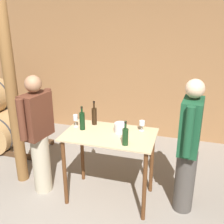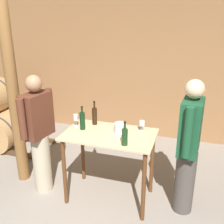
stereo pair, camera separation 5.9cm
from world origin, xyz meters
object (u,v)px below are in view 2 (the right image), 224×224
Objects in this scene: wine_glass_near_left at (76,118)px; wine_glass_near_center at (142,124)px; wooden_post at (13,92)px; ice_bucket at (120,128)px; wine_bottle_center at (125,136)px; person_host at (188,146)px; person_visitor_with_scarf at (39,133)px; wine_bottle_left at (95,115)px; wine_bottle_far_left at (82,120)px.

wine_glass_near_center is at bearing 8.25° from wine_glass_near_left.
wooden_post is 1.53m from ice_bucket.
wine_glass_near_center is (0.11, 0.43, -0.01)m from wine_bottle_center.
wine_glass_near_center is at bearing 75.96° from wine_bottle_center.
wine_glass_near_left is at bearing 178.89° from person_host.
wooden_post is 0.67m from person_visitor_with_scarf.
wine_bottle_left is 0.65m from wine_glass_near_center.
person_visitor_with_scarf is (-1.19, 0.12, -0.18)m from wine_bottle_center.
wine_bottle_center is 1.21m from person_visitor_with_scarf.
wooden_post is 1.77m from wine_glass_near_center.
ice_bucket is 0.84m from person_host.
wine_glass_near_left reaches higher than ice_bucket.
person_host is at bearing -8.17° from wine_bottle_left.
wooden_post is 2.36m from person_host.
wine_bottle_far_left reaches higher than ice_bucket.
person_host is (1.43, -0.03, -0.17)m from wine_glass_near_left.
person_host is (0.83, -0.03, -0.11)m from ice_bucket.
wine_bottle_center is at bearing -22.45° from wine_bottle_far_left.
wine_glass_near_left is (-0.20, -0.15, -0.00)m from wine_bottle_left.
ice_bucket is (0.40, -0.14, -0.06)m from wine_bottle_left.
wine_bottle_far_left is at bearing -24.33° from wine_glass_near_left.
wine_bottle_left reaches higher than wine_glass_near_center.
wine_bottle_left reaches higher than wine_bottle_center.
person_host reaches higher than wine_bottle_far_left.
wine_glass_near_center is at bearing 25.52° from ice_bucket.
person_host is 1.89m from person_visitor_with_scarf.
wine_bottle_left reaches higher than wine_glass_near_left.
wooden_post is at bearing -169.60° from wine_bottle_left.
person_visitor_with_scarf is (-1.30, -0.31, -0.17)m from wine_glass_near_center.
wine_bottle_far_left is 0.49m from ice_bucket.
person_host is at bearing 1.07° from wine_bottle_far_left.
wine_glass_near_left is 1.12× the size of ice_bucket.
wooden_post is at bearing -177.86° from ice_bucket.
wine_bottle_far_left is 0.62m from person_visitor_with_scarf.
wooden_post is at bearing -174.25° from wine_glass_near_center.
person_visitor_with_scarf is at bearing 174.10° from wine_bottle_center.
wine_glass_near_center is 0.62m from person_host.
wooden_post is at bearing -176.67° from wine_glass_near_left.
wine_glass_near_left is 0.10× the size of person_visitor_with_scarf.
wine_bottle_far_left is at bearing 13.38° from person_visitor_with_scarf.
wine_bottle_left is at bearing 27.08° from person_visitor_with_scarf.
wooden_post is 20.23× the size of wine_glass_near_center.
wooden_post reaches higher than wine_bottle_far_left.
wine_bottle_left is 1.13× the size of wine_bottle_center.
person_visitor_with_scarf is (-0.66, -0.34, -0.20)m from wine_bottle_left.
person_visitor_with_scarf is at bearing -166.58° from wine_glass_near_center.
person_visitor_with_scarf is (-0.45, -0.19, -0.20)m from wine_glass_near_left.
ice_bucket is (1.48, 0.06, -0.35)m from wooden_post.
wine_bottle_far_left is 1.33m from person_host.
person_host is at bearing 22.33° from wine_bottle_center.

